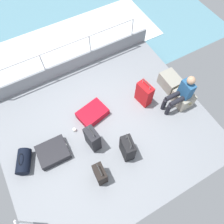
{
  "coord_description": "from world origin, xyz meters",
  "views": [
    {
      "loc": [
        2.07,
        -0.99,
        4.99
      ],
      "look_at": [
        -0.22,
        0.3,
        0.25
      ],
      "focal_mm": 34.41,
      "sensor_mm": 36.0,
      "label": 1
    }
  ],
  "objects": [
    {
      "name": "cargo_crate_0",
      "position": [
        -0.3,
        2.2,
        0.19
      ],
      "size": [
        0.62,
        0.42,
        0.39
      ],
      "color": "gray",
      "rests_on": "ground_plane"
    },
    {
      "name": "paper_cup",
      "position": [
        -0.33,
        -0.72,
        0.05
      ],
      "size": [
        0.08,
        0.08,
        0.1
      ],
      "primitive_type": "cylinder",
      "color": "white",
      "rests_on": "ground_plane"
    },
    {
      "name": "cargo_crate_1",
      "position": [
        0.31,
        2.16,
        0.2
      ],
      "size": [
        0.54,
        0.42,
        0.41
      ],
      "color": "#9E9989",
      "rests_on": "ground_plane"
    },
    {
      "name": "suitcase_0",
      "position": [
        0.23,
        -0.47,
        0.35
      ],
      "size": [
        0.41,
        0.27,
        0.82
      ],
      "color": "black",
      "rests_on": "ground_plane"
    },
    {
      "name": "suitcase_3",
      "position": [
        0.81,
        0.12,
        0.33
      ],
      "size": [
        0.44,
        0.3,
        0.87
      ],
      "color": "black",
      "rests_on": "ground_plane"
    },
    {
      "name": "suitcase_2",
      "position": [
        -0.5,
        -0.13,
        0.11
      ],
      "size": [
        0.67,
        0.83,
        0.22
      ],
      "color": "#B70C1E",
      "rests_on": "ground_plane"
    },
    {
      "name": "gunwale_port",
      "position": [
        -2.17,
        0.0,
        0.23
      ],
      "size": [
        0.06,
        5.2,
        0.45
      ],
      "primitive_type": "cube",
      "color": "gray",
      "rests_on": "ground_plane"
    },
    {
      "name": "sea_wake",
      "position": [
        -3.6,
        0.0,
        -0.34
      ],
      "size": [
        12.0,
        12.0,
        0.01
      ],
      "color": "#598C9E",
      "rests_on": "ground_plane"
    },
    {
      "name": "railing_port",
      "position": [
        -2.17,
        0.0,
        0.78
      ],
      "size": [
        0.04,
        4.2,
        1.02
      ],
      "color": "silver",
      "rests_on": "ground_plane"
    },
    {
      "name": "suitcase_1",
      "position": [
        1.0,
        -0.69,
        0.27
      ],
      "size": [
        0.37,
        0.23,
        0.71
      ],
      "color": "black",
      "rests_on": "ground_plane"
    },
    {
      "name": "ground_plane",
      "position": [
        0.0,
        0.0,
        -0.03
      ],
      "size": [
        4.4,
        5.2,
        0.06
      ],
      "primitive_type": "cube",
      "color": "gray"
    },
    {
      "name": "suitcase_4",
      "position": [
        -0.24,
        1.28,
        0.34
      ],
      "size": [
        0.47,
        0.3,
        0.82
      ],
      "color": "red",
      "rests_on": "ground_plane"
    },
    {
      "name": "duffel_bag",
      "position": [
        -0.12,
        -2.07,
        0.16
      ],
      "size": [
        0.64,
        0.52,
        0.45
      ],
      "color": "black",
      "rests_on": "ground_plane"
    },
    {
      "name": "passenger_seated",
      "position": [
        0.31,
        1.97,
        0.59
      ],
      "size": [
        0.34,
        0.66,
        1.11
      ],
      "color": "#26598C",
      "rests_on": "ground_plane"
    },
    {
      "name": "suitcase_5",
      "position": [
        -0.02,
        -1.41,
        0.11
      ],
      "size": [
        0.61,
        0.71,
        0.21
      ],
      "color": "black",
      "rests_on": "ground_plane"
    }
  ]
}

